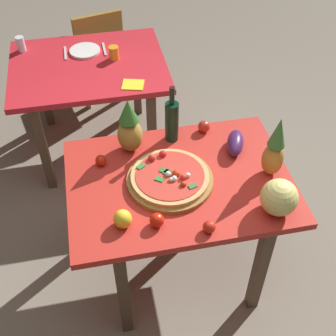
% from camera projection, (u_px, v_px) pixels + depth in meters
% --- Properties ---
extents(ground_plane, '(10.00, 10.00, 0.00)m').
position_uv_depth(ground_plane, '(177.00, 261.00, 2.84)').
color(ground_plane, gray).
extents(display_table, '(1.16, 0.83, 0.76)m').
position_uv_depth(display_table, '(179.00, 192.00, 2.38)').
color(display_table, '#4F3A29').
rests_on(display_table, ground_plane).
extents(background_table, '(1.08, 0.86, 0.76)m').
position_uv_depth(background_table, '(89.00, 77.00, 3.17)').
color(background_table, '#4F3A29').
rests_on(background_table, ground_plane).
extents(dining_chair, '(0.48, 0.48, 0.85)m').
position_uv_depth(dining_chair, '(97.00, 50.00, 3.76)').
color(dining_chair, olive).
rests_on(dining_chair, ground_plane).
extents(pizza_board, '(0.45, 0.45, 0.02)m').
position_uv_depth(pizza_board, '(170.00, 180.00, 2.29)').
color(pizza_board, olive).
rests_on(pizza_board, display_table).
extents(pizza, '(0.40, 0.40, 0.06)m').
position_uv_depth(pizza, '(170.00, 176.00, 2.27)').
color(pizza, '#E2A361').
rests_on(pizza, pizza_board).
extents(wine_bottle, '(0.08, 0.08, 0.35)m').
position_uv_depth(wine_bottle, '(172.00, 120.00, 2.45)').
color(wine_bottle, black).
rests_on(wine_bottle, display_table).
extents(pineapple_left, '(0.14, 0.14, 0.33)m').
position_uv_depth(pineapple_left, '(129.00, 128.00, 2.37)').
color(pineapple_left, '#AB8A37').
rests_on(pineapple_left, display_table).
extents(pineapple_right, '(0.11, 0.11, 0.36)m').
position_uv_depth(pineapple_right, '(275.00, 150.00, 2.23)').
color(pineapple_right, '#B87F31').
rests_on(pineapple_right, display_table).
extents(melon, '(0.18, 0.18, 0.18)m').
position_uv_depth(melon, '(279.00, 197.00, 2.10)').
color(melon, '#DFD576').
rests_on(melon, display_table).
extents(bell_pepper, '(0.09, 0.09, 0.10)m').
position_uv_depth(bell_pepper, '(123.00, 219.00, 2.07)').
color(bell_pepper, yellow).
rests_on(bell_pepper, display_table).
extents(eggplant, '(0.15, 0.22, 0.09)m').
position_uv_depth(eggplant, '(235.00, 143.00, 2.44)').
color(eggplant, '#441E50').
rests_on(eggplant, display_table).
extents(tomato_near_board, '(0.06, 0.06, 0.06)m').
position_uv_depth(tomato_near_board, '(101.00, 160.00, 2.37)').
color(tomato_near_board, red).
rests_on(tomato_near_board, display_table).
extents(tomato_by_bottle, '(0.06, 0.06, 0.06)m').
position_uv_depth(tomato_by_bottle, '(209.00, 227.00, 2.05)').
color(tomato_by_bottle, red).
rests_on(tomato_by_bottle, display_table).
extents(tomato_at_corner, '(0.07, 0.07, 0.07)m').
position_uv_depth(tomato_at_corner, '(204.00, 126.00, 2.56)').
color(tomato_at_corner, red).
rests_on(tomato_at_corner, display_table).
extents(tomato_beside_pepper, '(0.07, 0.07, 0.07)m').
position_uv_depth(tomato_beside_pepper, '(157.00, 220.00, 2.07)').
color(tomato_beside_pepper, red).
rests_on(tomato_beside_pepper, display_table).
extents(drinking_glass_juice, '(0.07, 0.07, 0.09)m').
position_uv_depth(drinking_glass_juice, '(114.00, 53.00, 3.12)').
color(drinking_glass_juice, orange).
rests_on(drinking_glass_juice, background_table).
extents(drinking_glass_water, '(0.06, 0.06, 0.11)m').
position_uv_depth(drinking_glass_water, '(21.00, 44.00, 3.19)').
color(drinking_glass_water, silver).
rests_on(drinking_glass_water, background_table).
extents(dinner_plate, '(0.22, 0.22, 0.02)m').
position_uv_depth(dinner_plate, '(85.00, 51.00, 3.21)').
color(dinner_plate, white).
rests_on(dinner_plate, background_table).
extents(fork_utensil, '(0.02, 0.18, 0.01)m').
position_uv_depth(fork_utensil, '(65.00, 53.00, 3.20)').
color(fork_utensil, silver).
rests_on(fork_utensil, background_table).
extents(knife_utensil, '(0.02, 0.18, 0.01)m').
position_uv_depth(knife_utensil, '(104.00, 49.00, 3.24)').
color(knife_utensil, silver).
rests_on(knife_utensil, background_table).
extents(napkin_folded, '(0.17, 0.15, 0.01)m').
position_uv_depth(napkin_folded, '(133.00, 85.00, 2.92)').
color(napkin_folded, yellow).
rests_on(napkin_folded, background_table).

